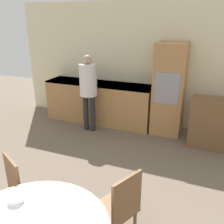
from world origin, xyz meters
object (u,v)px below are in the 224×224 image
at_px(sideboard, 217,124).
at_px(chair_far_left, 6,194).
at_px(chair_far_right, 120,207).
at_px(person_standing, 88,85).
at_px(bowl_centre, 16,199).
at_px(oven_unit, 169,90).

xyz_separation_m(sideboard, chair_far_left, (-2.08, -2.96, 0.04)).
xyz_separation_m(chair_far_left, chair_far_right, (1.19, 0.26, 0.00)).
height_order(sideboard, chair_far_right, sideboard).
bearing_deg(person_standing, bowl_centre, -74.63).
distance_m(oven_unit, chair_far_left, 3.51).
bearing_deg(bowl_centre, chair_far_right, 34.72).
distance_m(chair_far_left, person_standing, 2.85).
height_order(chair_far_right, bowl_centre, chair_far_right).
bearing_deg(chair_far_right, chair_far_left, -52.82).
bearing_deg(sideboard, bowl_centre, -117.20).
height_order(sideboard, bowl_centre, sideboard).
height_order(oven_unit, sideboard, oven_unit).
relative_size(sideboard, bowl_centre, 6.72).
bearing_deg(oven_unit, sideboard, -19.65).
relative_size(chair_far_left, person_standing, 0.57).
distance_m(chair_far_right, bowl_centre, 0.98).
xyz_separation_m(chair_far_right, person_standing, (-1.61, 2.51, 0.48)).
bearing_deg(chair_far_left, sideboard, 83.23).
relative_size(oven_unit, person_standing, 1.16).
bearing_deg(chair_far_left, bowl_centre, -4.42).
relative_size(oven_unit, sideboard, 1.92).
height_order(chair_far_left, bowl_centre, chair_far_left).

